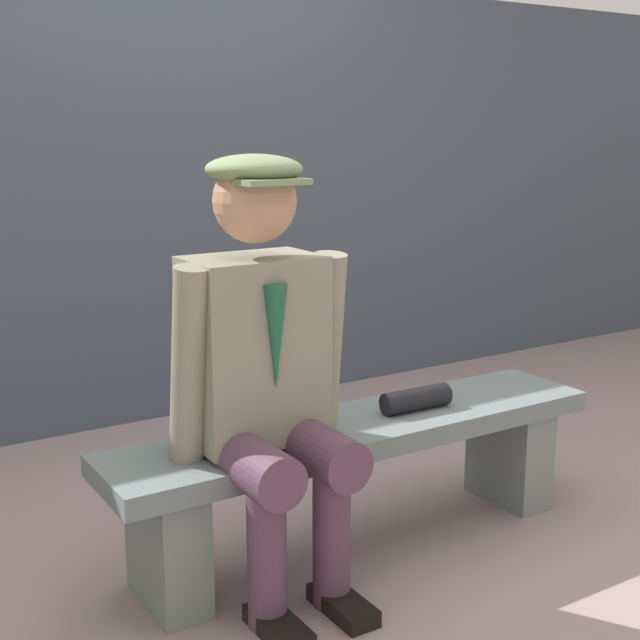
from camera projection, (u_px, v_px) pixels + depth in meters
name	position (u px, v px, depth m)	size (l,w,h in m)	color
ground_plane	(359.00, 544.00, 2.88)	(30.00, 30.00, 0.00)	gray
bench	(360.00, 458.00, 2.82)	(1.71, 0.37, 0.44)	slate
seated_man	(264.00, 362.00, 2.48)	(0.55, 0.57, 1.29)	gray
rolled_magazine	(416.00, 399.00, 2.88)	(0.08, 0.08, 0.25)	black
stadium_wall	(156.00, 201.00, 4.06)	(12.00, 0.24, 2.04)	#414C58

